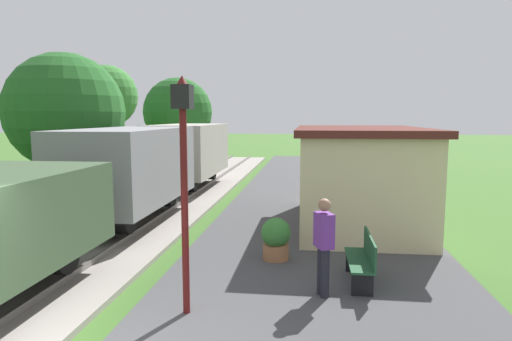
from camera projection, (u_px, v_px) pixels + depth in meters
The scene contains 10 objects.
freight_train at pixel (136, 172), 13.86m from camera, with size 2.50×19.40×2.72m.
station_hut at pixel (358, 176), 12.60m from camera, with size 3.50×5.80×2.78m.
bench_near_hut at pixel (363, 259), 8.18m from camera, with size 0.42×1.50×0.91m.
bench_down_platform at pixel (336, 184), 17.31m from camera, with size 0.42×1.50×0.91m.
person_waiting at pixel (324, 243), 7.56m from camera, with size 0.36×0.44×1.71m.
potted_planter at pixel (276, 238), 9.56m from camera, with size 0.64×0.64×0.92m.
lamp_post_near at pixel (184, 152), 6.69m from camera, with size 0.28×0.28×3.70m.
tree_trackside_far at pixel (65, 112), 16.81m from camera, with size 4.46×4.46×5.74m.
tree_field_left at pixel (107, 96), 25.37m from camera, with size 3.54×3.54×6.26m.
tree_field_distant at pixel (178, 112), 30.49m from camera, with size 4.74×4.74×5.99m.
Camera 1 is at (3.02, -4.47, 3.34)m, focal length 31.00 mm.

